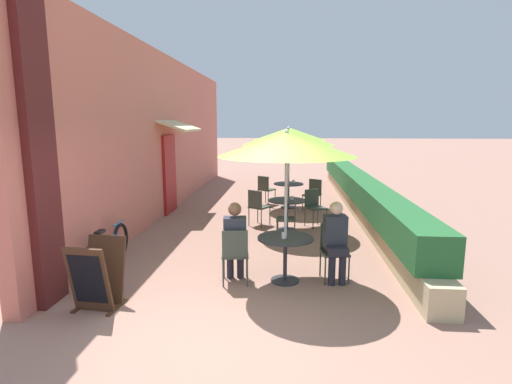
% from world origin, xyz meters
% --- Properties ---
extents(ground_plane, '(120.00, 120.00, 0.00)m').
position_xyz_m(ground_plane, '(0.00, 0.00, 0.00)').
color(ground_plane, '#936B5B').
extents(cafe_facade_wall, '(0.98, 13.78, 4.20)m').
position_xyz_m(cafe_facade_wall, '(-2.54, 6.75, 2.09)').
color(cafe_facade_wall, '#C66B5B').
rests_on(cafe_facade_wall, ground_plane).
extents(planter_hedge, '(0.60, 12.78, 1.01)m').
position_xyz_m(planter_hedge, '(2.75, 6.79, 0.54)').
color(planter_hedge, tan).
rests_on(planter_hedge, ground_plane).
extents(patio_table_near, '(0.85, 0.85, 0.70)m').
position_xyz_m(patio_table_near, '(0.78, 1.58, 0.53)').
color(patio_table_near, '#28282D').
rests_on(patio_table_near, ground_plane).
extents(patio_umbrella_near, '(2.03, 2.03, 2.33)m').
position_xyz_m(patio_umbrella_near, '(0.78, 1.58, 2.11)').
color(patio_umbrella_near, '#B7B7BC').
rests_on(patio_umbrella_near, ground_plane).
extents(cafe_chair_near_left, '(0.45, 0.45, 0.87)m').
position_xyz_m(cafe_chair_near_left, '(0.03, 1.41, 0.52)').
color(cafe_chair_near_left, '#384238').
rests_on(cafe_chair_near_left, ground_plane).
extents(seated_patron_near_left, '(0.37, 0.44, 1.25)m').
position_xyz_m(seated_patron_near_left, '(0.02, 1.52, 0.69)').
color(seated_patron_near_left, '#23232D').
rests_on(seated_patron_near_left, ground_plane).
extents(cafe_chair_near_right, '(0.45, 0.45, 0.87)m').
position_xyz_m(cafe_chair_near_right, '(1.53, 1.75, 0.52)').
color(cafe_chair_near_right, '#384238').
rests_on(cafe_chair_near_right, ground_plane).
extents(seated_patron_near_right, '(0.37, 0.44, 1.25)m').
position_xyz_m(seated_patron_near_right, '(1.55, 1.64, 0.69)').
color(seated_patron_near_right, '#23232D').
rests_on(seated_patron_near_right, ground_plane).
extents(coffee_cup_near, '(0.07, 0.07, 0.09)m').
position_xyz_m(coffee_cup_near, '(0.76, 1.52, 0.75)').
color(coffee_cup_near, white).
rests_on(coffee_cup_near, patio_table_near).
extents(patio_table_mid, '(0.85, 0.85, 0.70)m').
position_xyz_m(patio_table_mid, '(0.80, 4.56, 0.53)').
color(patio_table_mid, '#28282D').
rests_on(patio_table_mid, ground_plane).
extents(patio_umbrella_mid, '(2.03, 2.03, 2.33)m').
position_xyz_m(patio_umbrella_mid, '(0.80, 4.56, 2.11)').
color(patio_umbrella_mid, '#B7B7BC').
rests_on(patio_umbrella_mid, ground_plane).
extents(cafe_chair_mid_left, '(0.55, 0.55, 0.87)m').
position_xyz_m(cafe_chair_mid_left, '(0.10, 4.90, 0.52)').
color(cafe_chair_mid_left, '#384238').
rests_on(cafe_chair_mid_left, ground_plane).
extents(cafe_chair_mid_right, '(0.41, 0.41, 0.87)m').
position_xyz_m(cafe_chair_mid_right, '(0.86, 3.80, 0.52)').
color(cafe_chair_mid_right, '#384238').
rests_on(cafe_chair_mid_right, ground_plane).
extents(cafe_chair_mid_back, '(0.54, 0.54, 0.87)m').
position_xyz_m(cafe_chair_mid_back, '(1.43, 5.00, 0.52)').
color(cafe_chair_mid_back, '#384238').
rests_on(cafe_chair_mid_back, ground_plane).
extents(coffee_cup_mid, '(0.07, 0.07, 0.09)m').
position_xyz_m(coffee_cup_mid, '(0.91, 4.56, 0.75)').
color(coffee_cup_mid, white).
rests_on(coffee_cup_mid, patio_table_mid).
extents(patio_table_far, '(0.85, 0.85, 0.70)m').
position_xyz_m(patio_table_far, '(0.83, 7.06, 0.53)').
color(patio_table_far, '#28282D').
rests_on(patio_table_far, ground_plane).
extents(patio_umbrella_far, '(2.03, 2.03, 2.33)m').
position_xyz_m(patio_umbrella_far, '(0.83, 7.06, 2.11)').
color(patio_umbrella_far, '#B7B7BC').
rests_on(patio_umbrella_far, ground_plane).
extents(cafe_chair_far_left, '(0.55, 0.55, 0.87)m').
position_xyz_m(cafe_chair_far_left, '(0.14, 7.40, 0.52)').
color(cafe_chair_far_left, '#384238').
rests_on(cafe_chair_far_left, ground_plane).
extents(cafe_chair_far_right, '(0.55, 0.55, 0.87)m').
position_xyz_m(cafe_chair_far_right, '(1.51, 6.71, 0.52)').
color(cafe_chair_far_right, '#384238').
rests_on(cafe_chair_far_right, ground_plane).
extents(coffee_cup_far, '(0.07, 0.07, 0.09)m').
position_xyz_m(coffee_cup_far, '(0.97, 7.15, 0.75)').
color(coffee_cup_far, white).
rests_on(coffee_cup_far, patio_table_far).
extents(bicycle_leaning, '(0.11, 1.66, 0.72)m').
position_xyz_m(bicycle_leaning, '(-2.20, 1.96, 0.33)').
color(bicycle_leaning, black).
rests_on(bicycle_leaning, ground_plane).
extents(menu_board, '(0.60, 0.68, 0.91)m').
position_xyz_m(menu_board, '(-1.67, 0.50, 0.45)').
color(menu_board, '#422819').
rests_on(menu_board, ground_plane).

